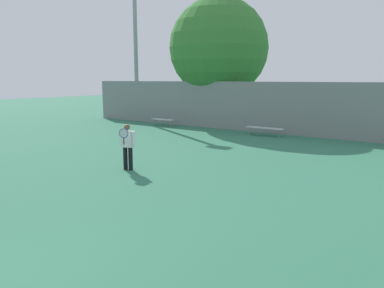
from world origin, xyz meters
name	(u,v)px	position (x,y,z in m)	size (l,w,h in m)	color
tennis_player	(127,145)	(-3.45, 7.08, 0.84)	(0.50, 0.49, 1.51)	black
bench_courtside_near	(265,128)	(-3.13, 16.62, 0.40)	(2.04, 0.40, 0.44)	silver
bench_adjacent_court	(163,120)	(-10.20, 16.62, 0.40)	(1.62, 0.40, 0.44)	silver
light_pole_center_back	(136,43)	(-13.66, 17.86, 5.39)	(0.90, 0.60, 9.38)	#939399
back_fence	(333,111)	(0.00, 17.70, 1.40)	(34.26, 0.06, 2.81)	gray
tree_green_tall	(219,48)	(-8.04, 19.73, 4.94)	(6.39, 6.39, 8.14)	brown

